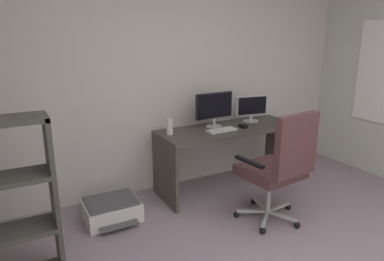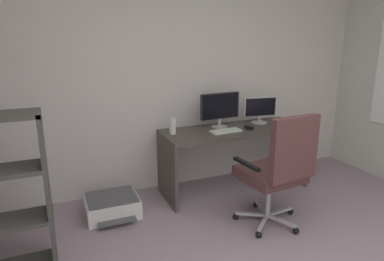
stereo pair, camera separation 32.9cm
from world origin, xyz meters
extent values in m
cube|color=beige|center=(0.00, 2.54, 1.39)|extent=(4.88, 0.10, 2.77)
cube|color=#433D37|center=(0.58, 2.09, 0.71)|extent=(1.66, 0.61, 0.04)
cube|color=#433D37|center=(-0.23, 2.09, 0.34)|extent=(0.04, 0.59, 0.69)
cube|color=#433D37|center=(1.39, 2.09, 0.34)|extent=(0.04, 0.59, 0.69)
cylinder|color=#B2B5B7|center=(0.44, 2.21, 0.73)|extent=(0.18, 0.18, 0.01)
cylinder|color=#B2B5B7|center=(0.44, 2.21, 0.79)|extent=(0.03, 0.03, 0.10)
cube|color=black|center=(0.44, 2.21, 0.97)|extent=(0.47, 0.06, 0.29)
cube|color=black|center=(0.44, 2.19, 0.97)|extent=(0.44, 0.03, 0.26)
cylinder|color=#B2B5B7|center=(0.96, 2.21, 0.73)|extent=(0.18, 0.18, 0.01)
cylinder|color=#B2B5B7|center=(0.96, 2.21, 0.78)|extent=(0.03, 0.03, 0.09)
cube|color=#B7BABC|center=(0.96, 2.21, 0.92)|extent=(0.40, 0.10, 0.22)
cube|color=black|center=(0.96, 2.19, 0.92)|extent=(0.37, 0.06, 0.21)
cube|color=silver|center=(0.41, 2.01, 0.73)|extent=(0.35, 0.15, 0.02)
cube|color=black|center=(0.70, 2.01, 0.74)|extent=(0.06, 0.10, 0.03)
cylinder|color=silver|center=(-0.14, 2.16, 0.81)|extent=(0.07, 0.07, 0.17)
cube|color=#B7BABC|center=(0.65, 1.32, 0.07)|extent=(0.30, 0.06, 0.02)
sphere|color=black|center=(0.80, 1.33, 0.03)|extent=(0.06, 0.06, 0.06)
cube|color=#B7BABC|center=(0.53, 1.45, 0.07)|extent=(0.10, 0.30, 0.02)
sphere|color=black|center=(0.56, 1.60, 0.03)|extent=(0.06, 0.06, 0.06)
cube|color=#B7BABC|center=(0.37, 1.38, 0.07)|extent=(0.27, 0.18, 0.02)
sphere|color=black|center=(0.24, 1.46, 0.03)|extent=(0.06, 0.06, 0.06)
cube|color=#B7BABC|center=(0.39, 1.20, 0.07)|extent=(0.25, 0.22, 0.02)
sphere|color=black|center=(0.27, 1.11, 0.03)|extent=(0.06, 0.06, 0.06)
cube|color=#B7BABC|center=(0.56, 1.17, 0.07)|extent=(0.15, 0.29, 0.02)
sphere|color=black|center=(0.62, 1.03, 0.03)|extent=(0.06, 0.06, 0.06)
cylinder|color=#B7BABC|center=(0.50, 1.30, 0.26)|extent=(0.04, 0.04, 0.37)
cube|color=#523031|center=(0.50, 1.30, 0.49)|extent=(0.56, 0.53, 0.10)
cube|color=#523031|center=(0.53, 1.03, 0.82)|extent=(0.48, 0.11, 0.55)
cube|color=black|center=(0.22, 1.28, 0.64)|extent=(0.07, 0.34, 0.03)
cube|color=black|center=(0.78, 1.33, 0.64)|extent=(0.07, 0.34, 0.03)
cube|color=#3E3E38|center=(-1.39, 1.45, 0.61)|extent=(0.03, 0.29, 1.22)
cube|color=silver|center=(-0.84, 2.02, 0.09)|extent=(0.51, 0.41, 0.18)
cube|color=#4C4C51|center=(-0.84, 2.02, 0.19)|extent=(0.47, 0.38, 0.02)
cube|color=#4C4C51|center=(-0.84, 1.77, 0.05)|extent=(0.36, 0.10, 0.01)
camera|label=1|loc=(-1.60, -1.00, 1.72)|focal=32.22mm
camera|label=2|loc=(-1.31, -1.14, 1.72)|focal=32.22mm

